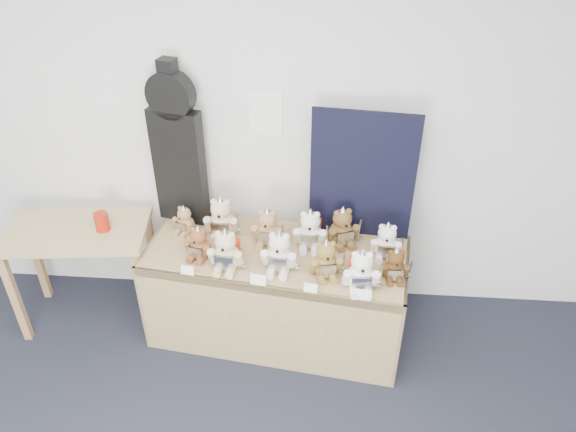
# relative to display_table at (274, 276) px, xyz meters

# --- Properties ---
(room_shell) EXTENTS (6.00, 6.00, 6.00)m
(room_shell) POSITION_rel_display_table_xyz_m (-0.09, 0.50, 0.90)
(room_shell) COLOR silver
(room_shell) RESTS_ON floor
(display_table) EXTENTS (1.75, 0.91, 0.70)m
(display_table) POSITION_rel_display_table_xyz_m (0.00, 0.00, 0.00)
(display_table) COLOR olive
(display_table) RESTS_ON floor
(side_table) EXTENTS (0.97, 0.61, 0.76)m
(side_table) POSITION_rel_display_table_xyz_m (-1.32, 0.12, 0.09)
(side_table) COLOR tan
(side_table) RESTS_ON floor
(guitar_case) EXTENTS (0.36, 0.18, 1.12)m
(guitar_case) POSITION_rel_display_table_xyz_m (-0.65, 0.40, 0.70)
(guitar_case) COLOR black
(guitar_case) RESTS_ON display_table
(navy_board) EXTENTS (0.65, 0.09, 0.88)m
(navy_board) POSITION_rel_display_table_xyz_m (0.53, 0.31, 0.59)
(navy_board) COLOR black
(navy_board) RESTS_ON display_table
(red_cup) EXTENTS (0.09, 0.09, 0.12)m
(red_cup) POSITION_rel_display_table_xyz_m (-1.13, 0.13, 0.28)
(red_cup) COLOR #A91C0B
(red_cup) RESTS_ON side_table
(teddy_front_far_left) EXTENTS (0.20, 0.18, 0.25)m
(teddy_front_far_left) POSITION_rel_display_table_xyz_m (-0.46, -0.02, 0.25)
(teddy_front_far_left) COLOR brown
(teddy_front_far_left) RESTS_ON display_table
(teddy_front_left) EXTENTS (0.25, 0.21, 0.30)m
(teddy_front_left) POSITION_rel_display_table_xyz_m (-0.28, -0.11, 0.27)
(teddy_front_left) COLOR beige
(teddy_front_left) RESTS_ON display_table
(teddy_front_centre) EXTENTS (0.25, 0.21, 0.30)m
(teddy_front_centre) POSITION_rel_display_table_xyz_m (0.04, -0.10, 0.27)
(teddy_front_centre) COLOR silver
(teddy_front_centre) RESTS_ON display_table
(teddy_front_right) EXTENTS (0.23, 0.20, 0.27)m
(teddy_front_right) POSITION_rel_display_table_xyz_m (0.32, -0.13, 0.26)
(teddy_front_right) COLOR olive
(teddy_front_right) RESTS_ON display_table
(teddy_front_far_right) EXTENTS (0.24, 0.20, 0.30)m
(teddy_front_far_right) POSITION_rel_display_table_xyz_m (0.53, -0.23, 0.27)
(teddy_front_far_right) COLOR white
(teddy_front_far_right) RESTS_ON display_table
(teddy_front_end) EXTENTS (0.19, 0.16, 0.24)m
(teddy_front_end) POSITION_rel_display_table_xyz_m (0.73, -0.14, 0.24)
(teddy_front_end) COLOR #4D341A
(teddy_front_end) RESTS_ON display_table
(teddy_back_left) EXTENTS (0.25, 0.20, 0.31)m
(teddy_back_left) POSITION_rel_display_table_xyz_m (-0.36, 0.22, 0.28)
(teddy_back_left) COLOR beige
(teddy_back_left) RESTS_ON display_table
(teddy_back_centre_left) EXTENTS (0.23, 0.19, 0.28)m
(teddy_back_centre_left) POSITION_rel_display_table_xyz_m (-0.06, 0.16, 0.26)
(teddy_back_centre_left) COLOR #A67C53
(teddy_back_centre_left) RESTS_ON display_table
(teddy_back_centre_right) EXTENTS (0.24, 0.20, 0.30)m
(teddy_back_centre_right) POSITION_rel_display_table_xyz_m (0.22, 0.15, 0.27)
(teddy_back_centre_right) COLOR white
(teddy_back_centre_right) RESTS_ON display_table
(teddy_back_right) EXTENTS (0.24, 0.23, 0.29)m
(teddy_back_right) POSITION_rel_display_table_xyz_m (0.42, 0.19, 0.27)
(teddy_back_right) COLOR brown
(teddy_back_right) RESTS_ON display_table
(teddy_back_end) EXTENTS (0.22, 0.18, 0.27)m
(teddy_back_end) POSITION_rel_display_table_xyz_m (0.70, 0.08, 0.26)
(teddy_back_end) COLOR white
(teddy_back_end) RESTS_ON display_table
(teddy_back_far_left) EXTENTS (0.17, 0.17, 0.21)m
(teddy_back_far_left) POSITION_rel_display_table_xyz_m (-0.62, 0.24, 0.24)
(teddy_back_far_left) COLOR #A87B4E
(teddy_back_far_left) RESTS_ON display_table
(entry_card_a) EXTENTS (0.08, 0.03, 0.06)m
(entry_card_a) POSITION_rel_display_table_xyz_m (-0.50, -0.20, 0.18)
(entry_card_a) COLOR white
(entry_card_a) RESTS_ON display_table
(entry_card_b) EXTENTS (0.10, 0.03, 0.07)m
(entry_card_b) POSITION_rel_display_table_xyz_m (-0.07, -0.26, 0.19)
(entry_card_b) COLOR white
(entry_card_b) RESTS_ON display_table
(entry_card_c) EXTENTS (0.08, 0.03, 0.06)m
(entry_card_c) POSITION_rel_display_table_xyz_m (0.24, -0.30, 0.18)
(entry_card_c) COLOR white
(entry_card_c) RESTS_ON display_table
(entry_card_d) EXTENTS (0.09, 0.03, 0.06)m
(entry_card_d) POSITION_rel_display_table_xyz_m (0.55, -0.34, 0.19)
(entry_card_d) COLOR white
(entry_card_d) RESTS_ON display_table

